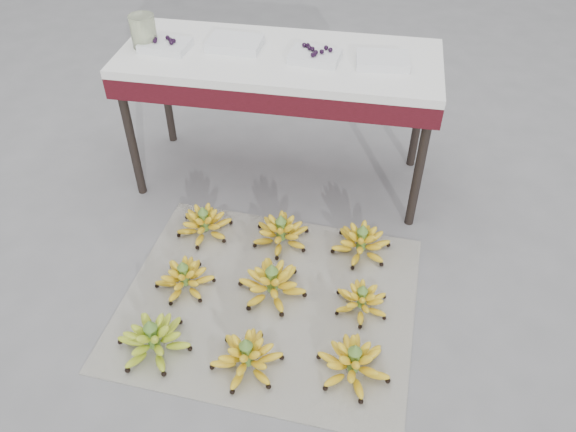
% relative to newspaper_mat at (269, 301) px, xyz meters
% --- Properties ---
extents(ground, '(60.00, 60.00, 0.00)m').
position_rel_newspaper_mat_xyz_m(ground, '(-0.08, -0.00, -0.00)').
color(ground, slate).
rests_on(ground, ground).
extents(newspaper_mat, '(1.31, 1.12, 0.01)m').
position_rel_newspaper_mat_xyz_m(newspaper_mat, '(0.00, 0.00, 0.00)').
color(newspaper_mat, silver).
rests_on(newspaper_mat, ground).
extents(bunch_front_left, '(0.36, 0.36, 0.18)m').
position_rel_newspaper_mat_xyz_m(bunch_front_left, '(-0.40, -0.32, 0.06)').
color(bunch_front_left, olive).
rests_on(bunch_front_left, newspaper_mat).
extents(bunch_front_center, '(0.33, 0.33, 0.17)m').
position_rel_newspaper_mat_xyz_m(bunch_front_center, '(-0.02, -0.34, 0.06)').
color(bunch_front_center, yellow).
rests_on(bunch_front_center, newspaper_mat).
extents(bunch_front_right, '(0.37, 0.37, 0.17)m').
position_rel_newspaper_mat_xyz_m(bunch_front_right, '(0.39, -0.29, 0.06)').
color(bunch_front_right, yellow).
rests_on(bunch_front_right, newspaper_mat).
extents(bunch_mid_left, '(0.32, 0.32, 0.16)m').
position_rel_newspaper_mat_xyz_m(bunch_mid_left, '(-0.38, 0.02, 0.06)').
color(bunch_mid_left, yellow).
rests_on(bunch_mid_left, newspaper_mat).
extents(bunch_mid_center, '(0.36, 0.36, 0.18)m').
position_rel_newspaper_mat_xyz_m(bunch_mid_center, '(0.01, 0.05, 0.06)').
color(bunch_mid_center, yellow).
rests_on(bunch_mid_center, newspaper_mat).
extents(bunch_mid_right, '(0.31, 0.31, 0.14)m').
position_rel_newspaper_mat_xyz_m(bunch_mid_right, '(0.40, 0.03, 0.05)').
color(bunch_mid_right, yellow).
rests_on(bunch_mid_right, newspaper_mat).
extents(bunch_back_left, '(0.33, 0.33, 0.16)m').
position_rel_newspaper_mat_xyz_m(bunch_back_left, '(-0.40, 0.37, 0.06)').
color(bunch_back_left, yellow).
rests_on(bunch_back_left, newspaper_mat).
extents(bunch_back_center, '(0.35, 0.35, 0.17)m').
position_rel_newspaper_mat_xyz_m(bunch_back_center, '(-0.02, 0.37, 0.06)').
color(bunch_back_center, yellow).
rests_on(bunch_back_center, newspaper_mat).
extents(bunch_back_right, '(0.30, 0.30, 0.17)m').
position_rel_newspaper_mat_xyz_m(bunch_back_right, '(0.37, 0.37, 0.06)').
color(bunch_back_right, yellow).
rests_on(bunch_back_right, newspaper_mat).
extents(vendor_table, '(1.52, 0.61, 0.73)m').
position_rel_newspaper_mat_xyz_m(vendor_table, '(-0.11, 0.88, 0.64)').
color(vendor_table, black).
rests_on(vendor_table, ground).
extents(tray_far_left, '(0.24, 0.18, 0.06)m').
position_rel_newspaper_mat_xyz_m(tray_far_left, '(-0.66, 0.84, 0.74)').
color(tray_far_left, silver).
rests_on(tray_far_left, vendor_table).
extents(tray_left, '(0.26, 0.19, 0.04)m').
position_rel_newspaper_mat_xyz_m(tray_left, '(-0.33, 0.91, 0.74)').
color(tray_left, silver).
rests_on(tray_left, vendor_table).
extents(tray_right, '(0.24, 0.19, 0.06)m').
position_rel_newspaper_mat_xyz_m(tray_right, '(0.06, 0.85, 0.74)').
color(tray_right, silver).
rests_on(tray_right, vendor_table).
extents(tray_far_right, '(0.25, 0.19, 0.04)m').
position_rel_newspaper_mat_xyz_m(tray_far_right, '(0.37, 0.86, 0.74)').
color(tray_far_right, silver).
rests_on(tray_far_right, vendor_table).
extents(glass_jar, '(0.15, 0.15, 0.15)m').
position_rel_newspaper_mat_xyz_m(glass_jar, '(-0.76, 0.85, 0.80)').
color(glass_jar, beige).
rests_on(glass_jar, vendor_table).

